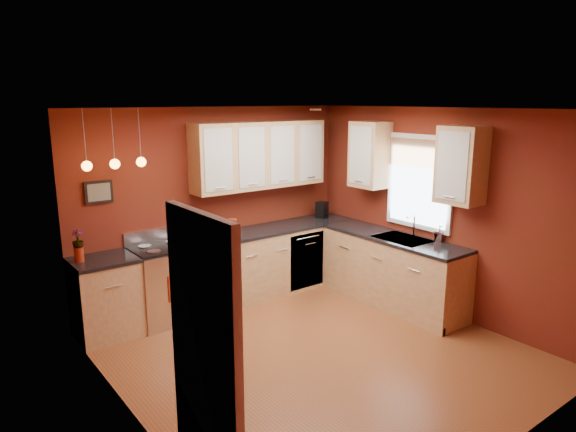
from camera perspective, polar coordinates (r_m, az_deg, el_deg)
floor at (r=5.79m, az=3.19°, el=-14.93°), size 4.20×4.20×0.00m
ceiling at (r=5.12m, az=3.55°, el=11.76°), size 4.00×4.20×0.02m
wall_back at (r=6.99m, az=-7.94°, el=1.22°), size 4.00×0.02×2.60m
wall_front at (r=4.04m, az=23.40°, el=-8.48°), size 4.00×0.02×2.60m
wall_left at (r=4.33m, az=-17.29°, el=-6.56°), size 0.02×4.20×2.60m
wall_right at (r=6.75m, az=16.35°, el=0.40°), size 0.02×4.20×2.60m
base_cabinets_back_left at (r=6.33m, az=-19.54°, el=-8.69°), size 0.70×0.60×0.90m
base_cabinets_back_right at (r=7.34m, az=-1.59°, el=-4.96°), size 2.54×0.60×0.90m
base_cabinets_right at (r=7.01m, az=11.48°, el=-6.07°), size 0.60×2.10×0.90m
counter_back_left at (r=6.18m, az=-19.87°, el=-4.63°), size 0.70×0.62×0.04m
counter_back_right at (r=7.21m, az=-1.61°, el=-1.40°), size 2.54×0.62×0.04m
counter_right at (r=6.88m, az=11.65°, el=-2.37°), size 0.62×2.10×0.04m
gas_range at (r=6.55m, az=-13.46°, el=-7.25°), size 0.76×0.64×1.11m
dishwasher_front at (r=7.33m, az=2.10°, el=-4.97°), size 0.60×0.02×0.80m
sink at (r=6.79m, az=12.61°, el=-2.66°), size 0.50×0.70×0.33m
window at (r=6.84m, az=14.41°, el=3.99°), size 0.06×1.02×1.22m
door_left_wall at (r=3.44m, az=-9.15°, el=-16.38°), size 0.12×0.82×2.05m
upper_cabinets_back at (r=7.05m, az=-3.13°, el=6.78°), size 2.00×0.35×0.90m
upper_cabinets_right at (r=6.70m, az=13.56°, el=6.12°), size 0.35×1.95×0.90m
wall_picture at (r=6.30m, az=-20.29°, el=2.51°), size 0.32×0.03×0.26m
pendant_lights at (r=5.97m, az=-18.69°, el=5.58°), size 0.71×0.11×0.66m
red_canister at (r=6.83m, az=-6.28°, el=-1.18°), size 0.14×0.14×0.21m
red_vase at (r=6.12m, az=-22.21°, el=-3.99°), size 0.10×0.10×0.16m
flowers at (r=6.08m, az=-22.34°, el=-2.45°), size 0.15×0.15×0.22m
coffee_maker at (r=7.77m, az=3.82°, el=0.63°), size 0.21×0.20×0.24m
soap_pump at (r=6.72m, az=16.48°, el=-1.90°), size 0.12×0.12×0.21m
dish_towel at (r=6.26m, az=-12.13°, el=-7.77°), size 0.24×0.02×0.32m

